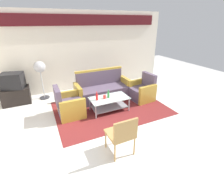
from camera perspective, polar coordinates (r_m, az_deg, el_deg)
name	(u,v)px	position (r m, az deg, el deg)	size (l,w,h in m)	color
ground_plane	(123,126)	(4.23, 3.89, -12.61)	(14.00, 14.00, 0.00)	silver
wall_back	(85,49)	(6.37, -9.49, 13.63)	(6.52, 0.19, 2.80)	silver
rug	(111,108)	(5.01, -0.40, -6.41)	(3.21, 2.25, 0.01)	maroon
couch	(103,90)	(5.49, -3.25, -0.14)	(1.81, 0.75, 0.96)	#5B4C60
armchair_left	(69,106)	(4.68, -14.55, -5.52)	(0.70, 0.76, 0.85)	#5B4C60
armchair_right	(142,91)	(5.54, 10.26, -0.58)	(0.75, 0.81, 0.85)	#5B4C60
coffee_table	(109,102)	(4.77, -0.93, -4.40)	(1.10, 0.60, 0.40)	silver
bottle_green	(108,95)	(4.68, -1.26, -1.79)	(0.06, 0.06, 0.24)	#2D8C38
bottle_red	(97,97)	(4.55, -5.25, -2.56)	(0.06, 0.06, 0.25)	red
cup	(105,97)	(4.65, -2.58, -2.54)	(0.08, 0.08, 0.10)	red
tv_stand	(16,96)	(6.00, -30.20, -1.88)	(0.80, 0.50, 0.52)	black
television	(13,81)	(5.84, -31.14, 2.61)	(0.69, 0.58, 0.48)	black
pedestal_fan	(40,69)	(5.78, -23.67, 6.44)	(0.36, 0.36, 1.27)	#2D2D33
wicker_chair	(122,133)	(3.20, 3.54, -14.80)	(0.48, 0.48, 0.84)	#AD844C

